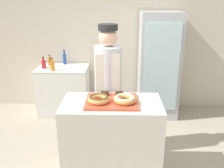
# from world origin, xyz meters

# --- Properties ---
(wall_back) EXTENTS (8.00, 0.06, 2.70)m
(wall_back) POSITION_xyz_m (0.00, 2.13, 1.35)
(wall_back) COLOR beige
(wall_back) RESTS_ON ground_plane
(display_counter) EXTENTS (1.10, 0.61, 0.96)m
(display_counter) POSITION_xyz_m (0.00, 0.00, 0.48)
(display_counter) COLOR beige
(display_counter) RESTS_ON ground_plane
(serving_tray) EXTENTS (0.57, 0.45, 0.02)m
(serving_tray) POSITION_xyz_m (0.00, 0.00, 0.98)
(serving_tray) COLOR #D84C33
(serving_tray) RESTS_ON display_counter
(donut_chocolate_glaze) EXTENTS (0.24, 0.24, 0.07)m
(donut_chocolate_glaze) POSITION_xyz_m (-0.14, -0.04, 1.02)
(donut_chocolate_glaze) COLOR tan
(donut_chocolate_glaze) RESTS_ON serving_tray
(donut_light_glaze) EXTENTS (0.24, 0.24, 0.07)m
(donut_light_glaze) POSITION_xyz_m (0.14, -0.04, 1.02)
(donut_light_glaze) COLOR tan
(donut_light_glaze) RESTS_ON serving_tray
(brownie_back_left) EXTENTS (0.09, 0.09, 0.03)m
(brownie_back_left) POSITION_xyz_m (-0.08, 0.16, 1.00)
(brownie_back_left) COLOR black
(brownie_back_left) RESTS_ON serving_tray
(brownie_back_right) EXTENTS (0.09, 0.09, 0.03)m
(brownie_back_right) POSITION_xyz_m (0.08, 0.16, 1.00)
(brownie_back_right) COLOR black
(brownie_back_right) RESTS_ON serving_tray
(baker_person) EXTENTS (0.35, 0.35, 1.75)m
(baker_person) POSITION_xyz_m (-0.06, 0.53, 0.94)
(baker_person) COLOR #4C4C51
(baker_person) RESTS_ON ground_plane
(beverage_fridge) EXTENTS (0.68, 0.66, 1.84)m
(beverage_fridge) POSITION_xyz_m (0.78, 1.74, 0.92)
(beverage_fridge) COLOR #ADB2B7
(beverage_fridge) RESTS_ON ground_plane
(chest_freezer) EXTENTS (0.89, 0.64, 0.87)m
(chest_freezer) POSITION_xyz_m (-0.92, 1.75, 0.44)
(chest_freezer) COLOR white
(chest_freezer) RESTS_ON ground_plane
(bottle_blue) EXTENTS (0.06, 0.06, 0.27)m
(bottle_blue) POSITION_xyz_m (-0.93, 1.99, 0.97)
(bottle_blue) COLOR #1E4CB2
(bottle_blue) RESTS_ON chest_freezer
(bottle_red) EXTENTS (0.07, 0.07, 0.20)m
(bottle_red) POSITION_xyz_m (-1.24, 1.70, 0.95)
(bottle_red) COLOR red
(bottle_red) RESTS_ON chest_freezer
(bottle_orange) EXTENTS (0.07, 0.07, 0.22)m
(bottle_orange) POSITION_xyz_m (-1.05, 1.55, 0.96)
(bottle_orange) COLOR orange
(bottle_orange) RESTS_ON chest_freezer
(bottle_amber) EXTENTS (0.06, 0.06, 0.20)m
(bottle_amber) POSITION_xyz_m (-1.18, 1.88, 0.95)
(bottle_amber) COLOR #99661E
(bottle_amber) RESTS_ON chest_freezer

